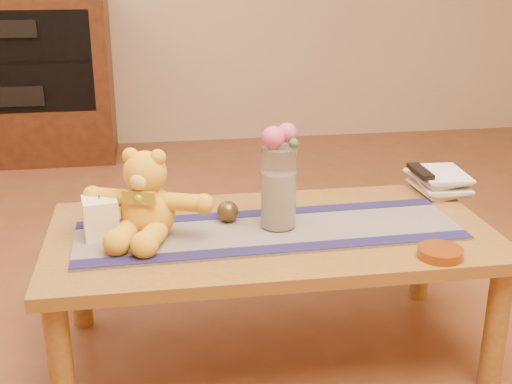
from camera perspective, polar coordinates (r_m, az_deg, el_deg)
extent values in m
plane|color=brown|center=(2.34, 1.24, -13.44)|extent=(5.50, 5.50, 0.00)
cube|color=brown|center=(2.13, 1.33, -3.73)|extent=(1.40, 0.70, 0.04)
cylinder|color=brown|center=(1.97, -16.28, -14.10)|extent=(0.07, 0.07, 0.41)
cylinder|color=brown|center=(2.19, 19.72, -10.85)|extent=(0.07, 0.07, 0.41)
cylinder|color=brown|center=(2.48, -14.80, -6.67)|extent=(0.07, 0.07, 0.41)
cylinder|color=brown|center=(2.65, 13.91, -4.74)|extent=(0.07, 0.07, 0.41)
cube|color=#1B163F|center=(2.10, 1.18, -3.34)|extent=(1.21, 0.38, 0.01)
cube|color=#191541|center=(1.97, 2.03, -4.83)|extent=(1.20, 0.09, 0.00)
cube|color=#191541|center=(2.23, 0.43, -1.79)|extent=(1.20, 0.09, 0.00)
cube|color=#FFF0BB|center=(2.09, -13.07, -2.13)|extent=(0.12, 0.12, 0.12)
cylinder|color=black|center=(2.07, -13.21, -0.41)|extent=(0.00, 0.00, 0.01)
cylinder|color=silver|center=(2.08, 1.93, 0.36)|extent=(0.11, 0.11, 0.26)
cylinder|color=beige|center=(2.10, 1.92, -0.65)|extent=(0.09, 0.09, 0.18)
sphere|color=#C3446F|center=(2.02, 1.48, 4.65)|extent=(0.07, 0.07, 0.07)
sphere|color=#C3446F|center=(2.04, 2.65, 5.08)|extent=(0.06, 0.06, 0.06)
sphere|color=#5359B4|center=(2.07, 2.07, 4.82)|extent=(0.04, 0.04, 0.04)
sphere|color=#5359B4|center=(2.05, 1.05, 4.45)|extent=(0.04, 0.04, 0.04)
sphere|color=#33662D|center=(2.03, 3.20, 4.18)|extent=(0.03, 0.03, 0.03)
sphere|color=#4A3618|center=(2.16, -2.41, -1.66)|extent=(0.08, 0.08, 0.07)
imported|color=beige|center=(2.51, 13.59, 0.18)|extent=(0.18, 0.23, 0.02)
imported|color=beige|center=(2.51, 13.76, 0.57)|extent=(0.18, 0.24, 0.02)
imported|color=beige|center=(2.50, 13.50, 1.02)|extent=(0.19, 0.24, 0.02)
imported|color=beige|center=(2.50, 13.79, 1.41)|extent=(0.18, 0.23, 0.02)
cube|color=black|center=(2.48, 13.81, 1.73)|extent=(0.05, 0.16, 0.02)
cylinder|color=#BF5914|center=(2.00, 15.40, -5.01)|extent=(0.16, 0.16, 0.03)
cube|color=black|center=(4.54, -19.91, 9.36)|extent=(1.20, 0.50, 1.10)
cube|color=black|center=(4.30, -20.62, 10.24)|extent=(1.02, 0.03, 0.61)
cube|color=black|center=(4.38, -20.42, 10.42)|extent=(1.02, 0.20, 0.02)
cube|color=black|center=(4.38, -20.68, 13.01)|extent=(0.42, 0.28, 0.10)
cube|color=black|center=(4.43, -20.07, 7.94)|extent=(0.42, 0.28, 0.12)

